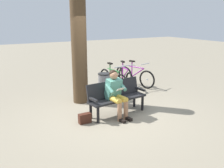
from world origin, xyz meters
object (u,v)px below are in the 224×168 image
Objects in this scene: handbag at (85,118)px; bicycle_orange at (136,76)px; tree_trunk at (79,47)px; litter_bin at (104,86)px; person_reading at (116,91)px; bicycle_purple at (124,77)px; bicycle_black at (113,80)px; bench at (116,95)px.

bicycle_orange is at bearing -144.04° from handbag.
tree_trunk is 1.44m from litter_bin.
person_reading is at bearing 102.42° from tree_trunk.
bicycle_purple is 0.99× the size of bicycle_black.
tree_trunk is at bearing -92.16° from bicycle_orange.
bench is at bearing -25.60° from bicycle_purple.
handbag is at bearing -5.55° from person_reading.
bicycle_black is at bearing -124.45° from person_reading.
tree_trunk reaches higher than bench.
bicycle_orange is 0.97× the size of bicycle_black.
bicycle_purple reaches higher than litter_bin.
bicycle_purple is at bearing -133.15° from person_reading.
handbag is at bearing 70.72° from tree_trunk.
handbag is at bearing 4.67° from bench.
handbag is at bearing -70.96° from bicycle_orange.
litter_bin is 1.91m from bicycle_orange.
person_reading is 2.81m from bicycle_purple.
tree_trunk is at bearing -83.80° from person_reading.
person_reading is 3.04m from bicycle_orange.
bench is at bearing -62.41° from bicycle_orange.
handbag is 0.18× the size of bicycle_orange.
bicycle_black is (0.97, 0.01, 0.00)m from bicycle_orange.
bicycle_orange is (-2.12, -2.16, -0.31)m from person_reading.
tree_trunk is (0.33, -1.51, 0.98)m from person_reading.
bicycle_orange is 0.97m from bicycle_black.
bench is 0.98× the size of bicycle_black.
litter_bin is 0.51× the size of bicycle_orange.
person_reading is 1.43m from litter_bin.
bicycle_black is (-1.04, -1.97, -0.15)m from bench.
bicycle_orange is at bearing -155.28° from litter_bin.
bench is 2.83m from bicycle_orange.
litter_bin is at bearing -132.43° from handbag.
handbag is at bearing -36.83° from bicycle_purple.
bench is at bearing 108.35° from tree_trunk.
tree_trunk reaches higher than bicycle_purple.
bench reaches higher than handbag.
bicycle_orange and bicycle_purple have the same top height.
bicycle_orange reaches higher than bench.
bicycle_orange is (-2.99, -2.17, 0.24)m from handbag.
bicycle_black is at bearing -124.13° from bench.
litter_bin is (-0.39, -1.36, -0.25)m from person_reading.
bench is 1.01× the size of bicycle_orange.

